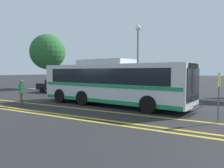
{
  "coord_description": "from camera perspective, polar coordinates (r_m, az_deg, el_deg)",
  "views": [
    {
      "loc": [
        7.96,
        -12.49,
        2.33
      ],
      "look_at": [
        0.52,
        0.35,
        1.46
      ],
      "focal_mm": 35.0,
      "sensor_mm": 36.0,
      "label": 1
    }
  ],
  "objects": [
    {
      "name": "ground_plane",
      "position": [
        14.99,
        -2.4,
        -5.57
      ],
      "size": [
        220.0,
        220.0,
        0.0
      ],
      "primitive_type": "plane",
      "color": "#262628"
    },
    {
      "name": "curb_strip",
      "position": [
        20.09,
        8.17,
        -3.1
      ],
      "size": [
        38.74,
        0.36,
        0.15
      ],
      "primitive_type": "cube",
      "color": "#99999E",
      "rests_on": "ground_plane"
    },
    {
      "name": "street_lamp",
      "position": [
        21.58,
        6.77,
        10.33
      ],
      "size": [
        0.52,
        0.52,
        6.77
      ],
      "color": "#59595E",
      "rests_on": "ground_plane"
    },
    {
      "name": "transit_bus",
      "position": [
        14.86,
        -0.05,
        0.54
      ],
      "size": [
        11.23,
        3.62,
        3.12
      ],
      "rotation": [
        0.0,
        0.0,
        -1.67
      ],
      "color": "silver",
      "rests_on": "ground_plane"
    },
    {
      "name": "parked_car_0",
      "position": [
        24.55,
        -14.09,
        -0.46
      ],
      "size": [
        4.64,
        2.09,
        1.41
      ],
      "rotation": [
        0.0,
        0.0,
        -1.54
      ],
      "color": "black",
      "rests_on": "ground_plane"
    },
    {
      "name": "lane_strip_1",
      "position": [
        11.69,
        -10.27,
        -8.16
      ],
      "size": [
        30.74,
        0.2,
        0.01
      ],
      "primitive_type": "cube",
      "rotation": [
        0.0,
        0.0,
        1.57
      ],
      "color": "gold",
      "rests_on": "ground_plane"
    },
    {
      "name": "tree_1",
      "position": [
        30.63,
        -16.44,
        8.03
      ],
      "size": [
        4.69,
        4.69,
        7.24
      ],
      "color": "#513823",
      "rests_on": "ground_plane"
    },
    {
      "name": "pedestrian_0",
      "position": [
        15.65,
        -22.53,
        -1.75
      ],
      "size": [
        0.47,
        0.35,
        1.76
      ],
      "rotation": [
        0.0,
        0.0,
        2.8
      ],
      "color": "brown",
      "rests_on": "ground_plane"
    },
    {
      "name": "lane_strip_2",
      "position": [
        11.29,
        -12.08,
        -8.6
      ],
      "size": [
        30.74,
        0.2,
        0.01
      ],
      "primitive_type": "cube",
      "rotation": [
        0.0,
        0.0,
        1.57
      ],
      "color": "gold",
      "rests_on": "ground_plane"
    },
    {
      "name": "lane_strip_0",
      "position": [
        13.19,
        -4.83,
        -6.81
      ],
      "size": [
        30.74,
        0.2,
        0.01
      ],
      "primitive_type": "cube",
      "rotation": [
        0.0,
        0.0,
        1.57
      ],
      "color": "gold",
      "rests_on": "ground_plane"
    },
    {
      "name": "parked_car_1",
      "position": [
        21.11,
        -2.57,
        -1.11
      ],
      "size": [
        4.1,
        1.94,
        1.34
      ],
      "rotation": [
        0.0,
        0.0,
        1.59
      ],
      "color": "#335B33",
      "rests_on": "ground_plane"
    },
    {
      "name": "bus_stop_sign",
      "position": [
        10.85,
        26.12,
        -1.78
      ],
      "size": [
        0.07,
        0.4,
        2.24
      ],
      "rotation": [
        0.0,
        0.0,
        -1.67
      ],
      "color": "#59595E",
      "rests_on": "ground_plane"
    }
  ]
}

